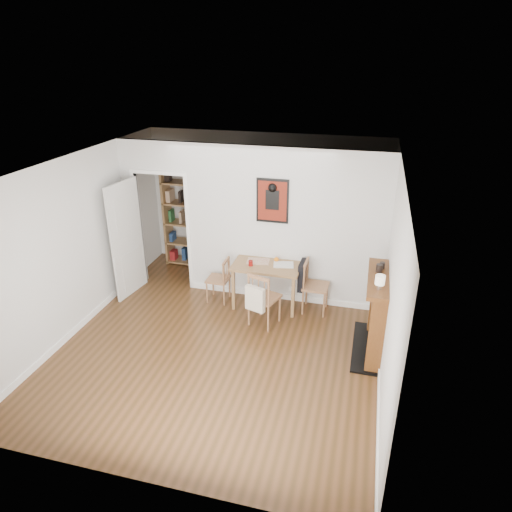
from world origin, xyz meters
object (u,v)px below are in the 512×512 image
(chair_front, at_px, (264,298))
(ceramic_jar_b, at_px, (382,265))
(chair_right, at_px, (314,286))
(chair_left, at_px, (218,280))
(ceramic_jar_a, at_px, (379,268))
(red_glass, at_px, (251,263))
(dining_table, at_px, (267,269))
(orange_fruit, at_px, (276,259))
(bookshelf, at_px, (187,214))
(mantel_lamp, at_px, (380,281))
(notebook, at_px, (284,265))
(fireplace, at_px, (378,312))

(chair_front, relative_size, ceramic_jar_b, 9.93)
(ceramic_jar_b, bearing_deg, chair_right, 149.83)
(chair_left, height_order, ceramic_jar_a, ceramic_jar_a)
(chair_front, distance_m, ceramic_jar_a, 1.81)
(chair_left, distance_m, chair_right, 1.62)
(chair_left, xyz_separation_m, red_glass, (0.59, -0.07, 0.41))
(dining_table, height_order, orange_fruit, orange_fruit)
(bookshelf, bearing_deg, mantel_lamp, -33.84)
(mantel_lamp, bearing_deg, chair_left, 156.02)
(dining_table, xyz_separation_m, chair_left, (-0.83, -0.06, -0.27))
(notebook, relative_size, mantel_lamp, 1.66)
(bookshelf, xyz_separation_m, red_glass, (1.63, -1.34, -0.25))
(chair_right, bearing_deg, fireplace, -40.56)
(chair_front, distance_m, fireplace, 1.71)
(fireplace, bearing_deg, ceramic_jar_b, 91.92)
(chair_right, height_order, red_glass, chair_right)
(chair_left, xyz_separation_m, fireplace, (2.61, -0.79, 0.23))
(chair_right, xyz_separation_m, ceramic_jar_b, (0.98, -0.57, 0.75))
(dining_table, relative_size, red_glass, 12.25)
(chair_front, height_order, red_glass, chair_front)
(chair_left, xyz_separation_m, chair_right, (1.62, 0.06, 0.07))
(fireplace, distance_m, orange_fruit, 1.93)
(bookshelf, xyz_separation_m, orange_fruit, (2.00, -1.08, -0.26))
(chair_left, bearing_deg, chair_front, -29.74)
(chair_front, distance_m, mantel_lamp, 1.94)
(dining_table, bearing_deg, chair_left, -175.71)
(chair_front, relative_size, ceramic_jar_a, 8.12)
(dining_table, height_order, bookshelf, bookshelf)
(chair_right, bearing_deg, chair_left, -177.83)
(bookshelf, height_order, notebook, bookshelf)
(chair_left, distance_m, fireplace, 2.74)
(chair_right, height_order, ceramic_jar_a, ceramic_jar_a)
(ceramic_jar_a, distance_m, ceramic_jar_b, 0.13)
(chair_left, relative_size, chair_front, 0.86)
(chair_left, height_order, red_glass, red_glass)
(dining_table, xyz_separation_m, red_glass, (-0.24, -0.13, 0.14))
(chair_right, relative_size, red_glass, 9.78)
(dining_table, relative_size, bookshelf, 0.52)
(chair_left, relative_size, mantel_lamp, 4.03)
(orange_fruit, distance_m, ceramic_jar_a, 1.86)
(dining_table, bearing_deg, mantel_lamp, -34.79)
(mantel_lamp, height_order, ceramic_jar_a, mantel_lamp)
(notebook, bearing_deg, ceramic_jar_a, -26.22)
(chair_right, height_order, orange_fruit, chair_right)
(mantel_lamp, bearing_deg, orange_fruit, 140.37)
(bookshelf, relative_size, ceramic_jar_b, 23.36)
(chair_left, height_order, notebook, chair_left)
(dining_table, height_order, chair_front, chair_front)
(orange_fruit, relative_size, ceramic_jar_b, 0.84)
(chair_left, distance_m, ceramic_jar_b, 2.78)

